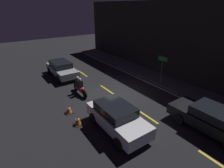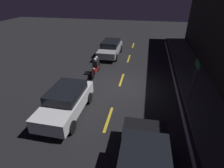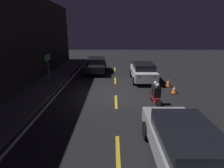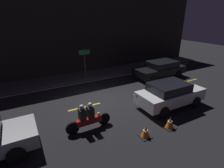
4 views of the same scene
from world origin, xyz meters
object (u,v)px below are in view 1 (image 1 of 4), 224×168
object	(u,v)px
hatchback_silver	(62,68)
sedan_white	(117,117)
traffic_cone_near	(69,109)
motorcycle	(79,86)
shop_sign	(162,64)
traffic_cone_mid	(78,120)
van_black	(213,120)

from	to	relation	value
hatchback_silver	sedan_white	size ratio (longest dim) A/B	1.10
sedan_white	traffic_cone_near	xyz separation A→B (m)	(-3.03, -1.59, -0.52)
hatchback_silver	motorcycle	size ratio (longest dim) A/B	2.01
motorcycle	shop_sign	distance (m)	7.05
traffic_cone_mid	shop_sign	bearing A→B (deg)	97.64
sedan_white	motorcycle	size ratio (longest dim) A/B	1.83
traffic_cone_near	shop_sign	size ratio (longest dim) A/B	0.23
hatchback_silver	van_black	xyz separation A→B (m)	(12.62, 3.78, -0.01)
hatchback_silver	van_black	world-z (taller)	hatchback_silver
hatchback_silver	traffic_cone_mid	world-z (taller)	hatchback_silver
sedan_white	van_black	world-z (taller)	sedan_white
traffic_cone_mid	traffic_cone_near	bearing A→B (deg)	178.54
sedan_white	traffic_cone_near	size ratio (longest dim) A/B	7.41
motorcycle	shop_sign	size ratio (longest dim) A/B	0.92
sedan_white	shop_sign	world-z (taller)	shop_sign
shop_sign	motorcycle	bearing A→B (deg)	-109.86
sedan_white	motorcycle	bearing A→B (deg)	178.88
hatchback_silver	van_black	size ratio (longest dim) A/B	0.98
traffic_cone_mid	motorcycle	bearing A→B (deg)	153.01
van_black	traffic_cone_near	world-z (taller)	van_black
shop_sign	traffic_cone_mid	bearing A→B (deg)	-82.36
motorcycle	traffic_cone_near	bearing A→B (deg)	-40.73
motorcycle	traffic_cone_near	world-z (taller)	motorcycle
van_black	traffic_cone_mid	world-z (taller)	van_black
motorcycle	van_black	bearing A→B (deg)	25.66
hatchback_silver	shop_sign	bearing A→B (deg)	43.13
shop_sign	sedan_white	bearing A→B (deg)	-67.91
hatchback_silver	traffic_cone_near	distance (m)	6.78
sedan_white	shop_sign	size ratio (longest dim) A/B	1.68
sedan_white	van_black	xyz separation A→B (m)	(3.11, 4.13, -0.03)
traffic_cone_mid	shop_sign	distance (m)	8.52
hatchback_silver	traffic_cone_near	world-z (taller)	hatchback_silver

